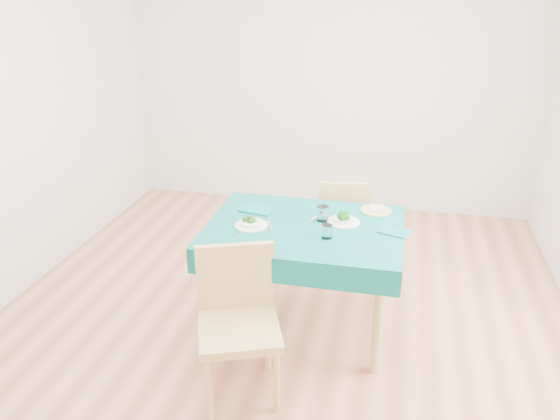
% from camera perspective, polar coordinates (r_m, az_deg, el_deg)
% --- Properties ---
extents(room_shell, '(4.02, 4.52, 2.73)m').
position_cam_1_polar(room_shell, '(3.28, 0.00, 8.02)').
color(room_shell, '#A46344').
rests_on(room_shell, ground).
extents(table, '(1.22, 0.93, 0.76)m').
position_cam_1_polar(table, '(3.62, 2.50, -7.14)').
color(table, '#085A54').
rests_on(table, ground).
extents(chair_near, '(0.58, 0.61, 1.10)m').
position_cam_1_polar(chair_near, '(2.99, -4.35, -10.45)').
color(chair_near, tan).
rests_on(chair_near, ground).
extents(chair_far, '(0.42, 0.45, 0.93)m').
position_cam_1_polar(chair_far, '(4.23, 6.57, -1.33)').
color(chair_far, tan).
rests_on(chair_far, ground).
extents(bowl_near, '(0.21, 0.21, 0.06)m').
position_cam_1_polar(bowl_near, '(3.43, -3.04, -1.25)').
color(bowl_near, white).
rests_on(bowl_near, table).
extents(bowl_far, '(0.21, 0.21, 0.06)m').
position_cam_1_polar(bowl_far, '(3.50, 6.67, -0.86)').
color(bowl_far, white).
rests_on(bowl_far, table).
extents(fork_near, '(0.04, 0.17, 0.00)m').
position_cam_1_polar(fork_near, '(3.38, -3.84, -2.24)').
color(fork_near, silver).
rests_on(fork_near, table).
extents(knife_near, '(0.09, 0.20, 0.00)m').
position_cam_1_polar(knife_near, '(3.43, -1.01, -1.79)').
color(knife_near, silver).
rests_on(knife_near, table).
extents(fork_far, '(0.11, 0.19, 0.00)m').
position_cam_1_polar(fork_far, '(3.60, 4.07, -0.60)').
color(fork_far, silver).
rests_on(fork_far, table).
extents(knife_far, '(0.05, 0.19, 0.00)m').
position_cam_1_polar(knife_far, '(3.44, 11.45, -2.18)').
color(knife_far, silver).
rests_on(knife_far, table).
extents(napkin_near, '(0.24, 0.19, 0.01)m').
position_cam_1_polar(napkin_near, '(3.68, -2.42, 0.06)').
color(napkin_near, '#0B635D').
rests_on(napkin_near, table).
extents(napkin_far, '(0.22, 0.18, 0.01)m').
position_cam_1_polar(napkin_far, '(3.43, 11.89, -2.23)').
color(napkin_far, '#0B635D').
rests_on(napkin_far, table).
extents(tumbler_center, '(0.08, 0.08, 0.10)m').
position_cam_1_polar(tumbler_center, '(3.51, 4.50, -0.37)').
color(tumbler_center, white).
rests_on(tumbler_center, table).
extents(tumbler_side, '(0.07, 0.07, 0.08)m').
position_cam_1_polar(tumbler_side, '(3.28, 4.93, -2.25)').
color(tumbler_side, white).
rests_on(tumbler_side, table).
extents(side_plate, '(0.21, 0.21, 0.01)m').
position_cam_1_polar(side_plate, '(3.72, 9.98, -0.04)').
color(side_plate, '#BFC45F').
rests_on(side_plate, table).
extents(bread_slice, '(0.11, 0.11, 0.01)m').
position_cam_1_polar(bread_slice, '(3.71, 9.99, 0.14)').
color(bread_slice, beige).
rests_on(bread_slice, side_plate).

